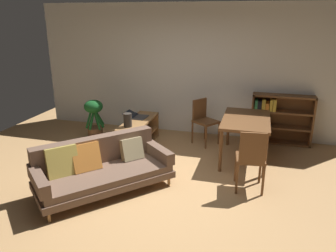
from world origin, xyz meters
TOP-DOWN VIEW (x-y plane):
  - ground_plane at (0.00, 0.00)m, footprint 8.16×8.16m
  - back_wall_panel at (0.00, 2.70)m, footprint 6.80×0.10m
  - fabric_couch at (-0.78, -0.14)m, footprint 1.90×1.98m
  - media_console at (-0.84, 1.57)m, footprint 0.42×1.30m
  - open_laptop at (-0.93, 1.77)m, footprint 0.46×0.36m
  - desk_speaker at (-0.89, 1.18)m, footprint 0.15×0.15m
  - potted_floor_plant at (-1.87, 1.76)m, footprint 0.39×0.45m
  - dining_table at (1.19, 1.50)m, footprint 0.79×1.31m
  - dining_chair_near at (1.32, 0.38)m, footprint 0.45×0.46m
  - dining_chair_far at (0.35, 2.09)m, footprint 0.57×0.56m
  - bookshelf at (1.74, 2.53)m, footprint 1.17×0.29m

SIDE VIEW (x-z plane):
  - ground_plane at x=0.00m, z-range 0.00..0.00m
  - media_console at x=-0.84m, z-range -0.01..0.52m
  - fabric_couch at x=-0.78m, z-range -0.02..0.72m
  - potted_floor_plant at x=-1.87m, z-range 0.06..0.88m
  - dining_chair_far at x=0.35m, z-range 0.06..0.94m
  - bookshelf at x=1.74m, z-range 0.01..1.00m
  - dining_chair_near at x=1.32m, z-range 0.06..1.01m
  - open_laptop at x=-0.93m, z-range 0.50..0.60m
  - desk_speaker at x=-0.89m, z-range 0.53..0.77m
  - dining_table at x=1.19m, z-range 0.30..1.06m
  - back_wall_panel at x=0.00m, z-range 0.00..2.70m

